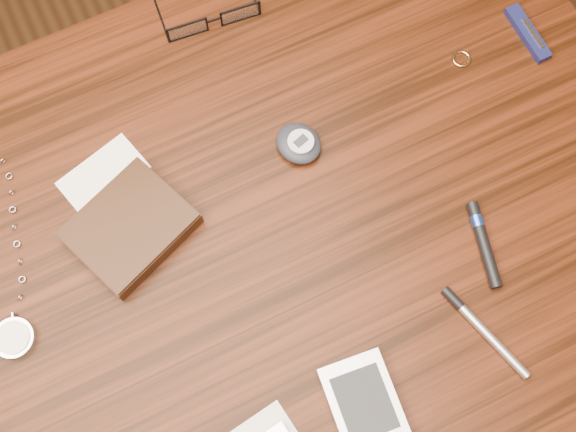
{
  "coord_description": "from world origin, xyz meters",
  "views": [
    {
      "loc": [
        -0.05,
        -0.22,
        1.52
      ],
      "look_at": [
        0.06,
        0.01,
        0.76
      ],
      "focal_mm": 45.0,
      "sensor_mm": 36.0,
      "label": 1
    }
  ],
  "objects_px": {
    "pedometer": "(299,143)",
    "silver_pen": "(478,325)",
    "pocket_watch": "(12,326)",
    "pocket_knife": "(528,33)",
    "desk": "(248,270)",
    "eyeglasses": "(212,17)",
    "wallet_and_card": "(130,226)",
    "pda_phone": "(369,418)"
  },
  "relations": [
    {
      "from": "pedometer",
      "to": "silver_pen",
      "type": "relative_size",
      "value": 0.55
    },
    {
      "from": "pocket_watch",
      "to": "pocket_knife",
      "type": "bearing_deg",
      "value": 5.56
    },
    {
      "from": "desk",
      "to": "eyeglasses",
      "type": "distance_m",
      "value": 0.31
    },
    {
      "from": "pedometer",
      "to": "pocket_knife",
      "type": "relative_size",
      "value": 0.83
    },
    {
      "from": "pedometer",
      "to": "wallet_and_card",
      "type": "bearing_deg",
      "value": -177.48
    },
    {
      "from": "desk",
      "to": "wallet_and_card",
      "type": "bearing_deg",
      "value": 144.61
    },
    {
      "from": "wallet_and_card",
      "to": "pda_phone",
      "type": "height_order",
      "value": "wallet_and_card"
    },
    {
      "from": "desk",
      "to": "pocket_knife",
      "type": "bearing_deg",
      "value": 12.43
    },
    {
      "from": "desk",
      "to": "pocket_knife",
      "type": "relative_size",
      "value": 12.37
    },
    {
      "from": "desk",
      "to": "pedometer",
      "type": "xyz_separation_m",
      "value": [
        0.11,
        0.08,
        0.11
      ]
    },
    {
      "from": "pocket_watch",
      "to": "silver_pen",
      "type": "distance_m",
      "value": 0.5
    },
    {
      "from": "pda_phone",
      "to": "silver_pen",
      "type": "bearing_deg",
      "value": 12.83
    },
    {
      "from": "eyeglasses",
      "to": "pocket_watch",
      "type": "height_order",
      "value": "eyeglasses"
    },
    {
      "from": "desk",
      "to": "pda_phone",
      "type": "xyz_separation_m",
      "value": [
        0.04,
        -0.22,
        0.11
      ]
    },
    {
      "from": "desk",
      "to": "pocket_watch",
      "type": "bearing_deg",
      "value": 173.98
    },
    {
      "from": "eyeglasses",
      "to": "pda_phone",
      "type": "bearing_deg",
      "value": -95.45
    },
    {
      "from": "pocket_knife",
      "to": "pda_phone",
      "type": "bearing_deg",
      "value": -140.7
    },
    {
      "from": "pocket_watch",
      "to": "silver_pen",
      "type": "height_order",
      "value": "pocket_watch"
    },
    {
      "from": "pda_phone",
      "to": "silver_pen",
      "type": "xyz_separation_m",
      "value": [
        0.15,
        0.03,
        -0.0
      ]
    },
    {
      "from": "pda_phone",
      "to": "pedometer",
      "type": "relative_size",
      "value": 1.98
    },
    {
      "from": "wallet_and_card",
      "to": "pocket_watch",
      "type": "xyz_separation_m",
      "value": [
        -0.16,
        -0.05,
        -0.01
      ]
    },
    {
      "from": "desk",
      "to": "pocket_watch",
      "type": "relative_size",
      "value": 2.95
    },
    {
      "from": "desk",
      "to": "pocket_watch",
      "type": "height_order",
      "value": "pocket_watch"
    },
    {
      "from": "eyeglasses",
      "to": "pedometer",
      "type": "distance_m",
      "value": 0.2
    },
    {
      "from": "pocket_knife",
      "to": "eyeglasses",
      "type": "bearing_deg",
      "value": 151.48
    },
    {
      "from": "eyeglasses",
      "to": "silver_pen",
      "type": "relative_size",
      "value": 1.11
    },
    {
      "from": "pocket_watch",
      "to": "pedometer",
      "type": "bearing_deg",
      "value": 8.57
    },
    {
      "from": "desk",
      "to": "silver_pen",
      "type": "height_order",
      "value": "silver_pen"
    },
    {
      "from": "pda_phone",
      "to": "pocket_knife",
      "type": "bearing_deg",
      "value": 39.3
    },
    {
      "from": "pocket_watch",
      "to": "pedometer",
      "type": "xyz_separation_m",
      "value": [
        0.37,
        0.06,
        0.0
      ]
    },
    {
      "from": "desk",
      "to": "pda_phone",
      "type": "bearing_deg",
      "value": -79.93
    },
    {
      "from": "desk",
      "to": "pocket_knife",
      "type": "xyz_separation_m",
      "value": [
        0.43,
        0.09,
        0.11
      ]
    },
    {
      "from": "desk",
      "to": "wallet_and_card",
      "type": "distance_m",
      "value": 0.17
    },
    {
      "from": "desk",
      "to": "pedometer",
      "type": "distance_m",
      "value": 0.18
    },
    {
      "from": "pda_phone",
      "to": "pedometer",
      "type": "distance_m",
      "value": 0.31
    },
    {
      "from": "pocket_watch",
      "to": "silver_pen",
      "type": "relative_size",
      "value": 2.81
    },
    {
      "from": "desk",
      "to": "pedometer",
      "type": "height_order",
      "value": "pedometer"
    },
    {
      "from": "wallet_and_card",
      "to": "silver_pen",
      "type": "bearing_deg",
      "value": -41.79
    },
    {
      "from": "pocket_watch",
      "to": "wallet_and_card",
      "type": "bearing_deg",
      "value": 16.5
    },
    {
      "from": "desk",
      "to": "eyeglasses",
      "type": "xyz_separation_m",
      "value": [
        0.09,
        0.28,
        0.11
      ]
    },
    {
      "from": "desk",
      "to": "eyeglasses",
      "type": "bearing_deg",
      "value": 72.57
    },
    {
      "from": "pda_phone",
      "to": "silver_pen",
      "type": "relative_size",
      "value": 1.1
    }
  ]
}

